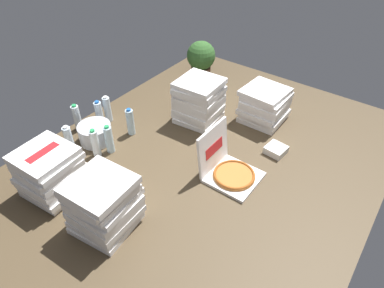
# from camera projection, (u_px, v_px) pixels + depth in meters

# --- Properties ---
(ground_plane) EXTENTS (3.20, 2.40, 0.02)m
(ground_plane) POSITION_uv_depth(u_px,v_px,m) (203.00, 164.00, 2.61)
(ground_plane) COLOR #4C3D28
(open_pizza_box) EXTENTS (0.35, 0.39, 0.37)m
(open_pizza_box) POSITION_uv_depth(u_px,v_px,m) (228.00, 169.00, 2.45)
(open_pizza_box) COLOR white
(open_pizza_box) RESTS_ON ground_plane
(pizza_stack_center_far) EXTENTS (0.37, 0.38, 0.30)m
(pizza_stack_center_far) POSITION_uv_depth(u_px,v_px,m) (265.00, 105.00, 2.95)
(pizza_stack_center_far) COLOR white
(pizza_stack_center_far) RESTS_ON ground_plane
(pizza_stack_center_near) EXTENTS (0.39, 0.39, 0.34)m
(pizza_stack_center_near) POSITION_uv_depth(u_px,v_px,m) (50.00, 172.00, 2.28)
(pizza_stack_center_near) COLOR white
(pizza_stack_center_near) RESTS_ON ground_plane
(pizza_stack_right_mid) EXTENTS (0.41, 0.39, 0.38)m
(pizza_stack_right_mid) POSITION_uv_depth(u_px,v_px,m) (103.00, 204.00, 2.04)
(pizza_stack_right_mid) COLOR white
(pizza_stack_right_mid) RESTS_ON ground_plane
(pizza_stack_left_far) EXTENTS (0.40, 0.39, 0.38)m
(pizza_stack_left_far) POSITION_uv_depth(u_px,v_px,m) (199.00, 100.00, 2.93)
(pizza_stack_left_far) COLOR white
(pizza_stack_left_far) RESTS_ON ground_plane
(ice_bucket) EXTENTS (0.27, 0.27, 0.15)m
(ice_bucket) POSITION_uv_depth(u_px,v_px,m) (95.00, 133.00, 2.77)
(ice_bucket) COLOR #B7BABF
(ice_bucket) RESTS_ON ground_plane
(water_bottle_0) EXTENTS (0.06, 0.06, 0.24)m
(water_bottle_0) POSITION_uv_depth(u_px,v_px,m) (109.00, 139.00, 2.64)
(water_bottle_0) COLOR silver
(water_bottle_0) RESTS_ON ground_plane
(water_bottle_1) EXTENTS (0.06, 0.06, 0.24)m
(water_bottle_1) POSITION_uv_depth(u_px,v_px,m) (130.00, 122.00, 2.82)
(water_bottle_1) COLOR silver
(water_bottle_1) RESTS_ON ground_plane
(water_bottle_2) EXTENTS (0.06, 0.06, 0.24)m
(water_bottle_2) POSITION_uv_depth(u_px,v_px,m) (77.00, 118.00, 2.86)
(water_bottle_2) COLOR white
(water_bottle_2) RESTS_ON ground_plane
(water_bottle_3) EXTENTS (0.06, 0.06, 0.24)m
(water_bottle_3) POSITION_uv_depth(u_px,v_px,m) (107.00, 109.00, 2.96)
(water_bottle_3) COLOR silver
(water_bottle_3) RESTS_ON ground_plane
(water_bottle_4) EXTENTS (0.06, 0.06, 0.24)m
(water_bottle_4) POSITION_uv_depth(u_px,v_px,m) (95.00, 143.00, 2.60)
(water_bottle_4) COLOR white
(water_bottle_4) RESTS_ON ground_plane
(water_bottle_5) EXTENTS (0.06, 0.06, 0.24)m
(water_bottle_5) POSITION_uv_depth(u_px,v_px,m) (69.00, 140.00, 2.64)
(water_bottle_5) COLOR silver
(water_bottle_5) RESTS_ON ground_plane
(water_bottle_6) EXTENTS (0.06, 0.06, 0.24)m
(water_bottle_6) POSITION_uv_depth(u_px,v_px,m) (99.00, 114.00, 2.90)
(water_bottle_6) COLOR silver
(water_bottle_6) RESTS_ON ground_plane
(potted_plant) EXTENTS (0.29, 0.29, 0.42)m
(potted_plant) POSITION_uv_depth(u_px,v_px,m) (201.00, 59.00, 3.46)
(potted_plant) COLOR #513323
(potted_plant) RESTS_ON ground_plane
(napkin_pile) EXTENTS (0.16, 0.16, 0.06)m
(napkin_pile) POSITION_uv_depth(u_px,v_px,m) (276.00, 150.00, 2.68)
(napkin_pile) COLOR white
(napkin_pile) RESTS_ON ground_plane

